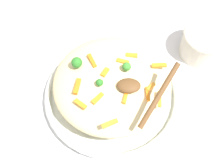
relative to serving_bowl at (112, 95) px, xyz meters
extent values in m
plane|color=silver|center=(0.00, 0.00, -0.02)|extent=(2.40, 2.40, 0.00)
cylinder|color=silver|center=(0.00, 0.00, -0.01)|extent=(0.34, 0.34, 0.02)
torus|color=silver|center=(0.00, 0.00, 0.01)|extent=(0.37, 0.37, 0.02)
torus|color=black|center=(0.00, 0.00, 0.01)|extent=(0.36, 0.36, 0.00)
ellipsoid|color=beige|center=(0.00, 0.00, 0.06)|extent=(0.30, 0.30, 0.10)
cube|color=orange|center=(-0.08, -0.04, 0.11)|extent=(0.02, 0.04, 0.01)
cube|color=orange|center=(-0.07, -0.08, 0.11)|extent=(0.03, 0.03, 0.01)
cube|color=orange|center=(0.12, 0.03, 0.11)|extent=(0.04, 0.01, 0.01)
cube|color=orange|center=(-0.03, -0.07, 0.11)|extent=(0.03, 0.03, 0.01)
cube|color=orange|center=(0.05, 0.06, 0.11)|extent=(0.03, 0.01, 0.01)
cube|color=orange|center=(-0.02, 0.00, 0.11)|extent=(0.02, 0.03, 0.01)
cube|color=orange|center=(0.05, -0.03, 0.11)|extent=(0.03, 0.01, 0.01)
cube|color=orange|center=(-0.05, 0.04, 0.11)|extent=(0.03, 0.04, 0.01)
cube|color=orange|center=(0.09, -0.03, 0.11)|extent=(0.02, 0.02, 0.01)
cube|color=orange|center=(0.00, -0.13, 0.11)|extent=(0.04, 0.02, 0.01)
cube|color=orange|center=(0.11, -0.06, 0.11)|extent=(0.01, 0.04, 0.01)
cube|color=orange|center=(0.03, 0.04, 0.11)|extent=(0.03, 0.02, 0.01)
cube|color=orange|center=(0.09, -0.05, 0.11)|extent=(0.01, 0.04, 0.01)
cube|color=orange|center=(0.03, -0.06, 0.11)|extent=(0.02, 0.04, 0.01)
cylinder|color=#377928|center=(0.03, 0.01, 0.11)|extent=(0.01, 0.01, 0.01)
sphere|color=#3D8E33|center=(0.03, 0.01, 0.12)|extent=(0.02, 0.02, 0.02)
cylinder|color=#296820|center=(-0.09, 0.02, 0.11)|extent=(0.01, 0.01, 0.01)
sphere|color=#2D7A28|center=(-0.09, 0.02, 0.12)|extent=(0.03, 0.03, 0.03)
cylinder|color=#296820|center=(-0.03, -0.03, 0.11)|extent=(0.01, 0.01, 0.01)
sphere|color=#2D7A28|center=(-0.03, -0.03, 0.12)|extent=(0.02, 0.02, 0.02)
ellipsoid|color=brown|center=(0.04, -0.04, 0.12)|extent=(0.06, 0.04, 0.02)
cylinder|color=brown|center=(0.11, -0.08, 0.15)|extent=(0.09, 0.14, 0.07)
cylinder|color=beige|center=(0.27, 0.17, 0.02)|extent=(0.13, 0.13, 0.09)
torus|color=beige|center=(0.27, 0.17, 0.06)|extent=(0.14, 0.14, 0.01)
camera|label=1|loc=(0.01, -0.37, 0.69)|focal=45.79mm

